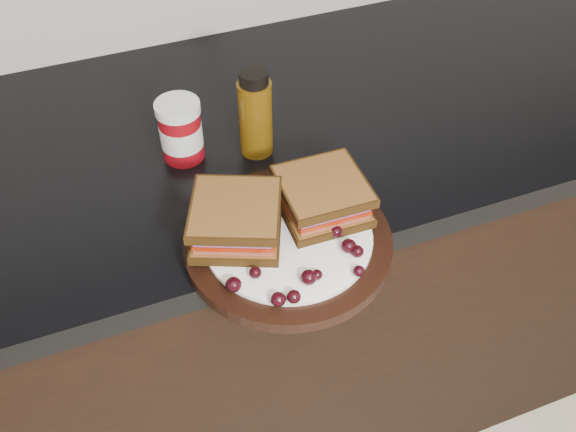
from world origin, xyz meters
name	(u,v)px	position (x,y,z in m)	size (l,w,h in m)	color
base_cabinets	(233,306)	(0.00, 1.70, 0.43)	(3.96, 0.58, 0.86)	black
countertop	(216,143)	(0.00, 1.70, 0.88)	(3.98, 0.60, 0.04)	black
plate	(288,242)	(0.02, 1.43, 0.91)	(0.28, 0.28, 0.02)	black
sandwich_left	(236,220)	(-0.04, 1.46, 0.95)	(0.12, 0.12, 0.05)	brown
sandwich_right	(322,196)	(0.08, 1.46, 0.95)	(0.11, 0.11, 0.05)	brown
grape_0	(234,285)	(-0.07, 1.37, 0.93)	(0.02, 0.02, 0.02)	black
grape_1	(255,273)	(-0.04, 1.38, 0.93)	(0.02, 0.02, 0.01)	black
grape_2	(278,299)	(-0.03, 1.33, 0.93)	(0.02, 0.02, 0.02)	black
grape_3	(294,297)	(-0.01, 1.33, 0.93)	(0.02, 0.02, 0.02)	black
grape_4	(309,277)	(0.02, 1.35, 0.93)	(0.02, 0.02, 0.02)	black
grape_5	(317,275)	(0.03, 1.35, 0.93)	(0.01, 0.01, 0.01)	black
grape_6	(359,271)	(0.08, 1.33, 0.93)	(0.02, 0.02, 0.01)	black
grape_7	(357,251)	(0.09, 1.36, 0.93)	(0.02, 0.02, 0.02)	black
grape_8	(349,246)	(0.09, 1.37, 0.93)	(0.02, 0.02, 0.02)	black
grape_9	(336,232)	(0.08, 1.40, 0.93)	(0.02, 0.02, 0.02)	black
grape_10	(343,202)	(0.11, 1.45, 0.93)	(0.02, 0.02, 0.02)	black
grape_11	(322,205)	(0.08, 1.46, 0.93)	(0.02, 0.02, 0.02)	black
grape_12	(309,196)	(0.07, 1.48, 0.93)	(0.02, 0.02, 0.02)	black
grape_13	(231,216)	(-0.04, 1.48, 0.93)	(0.02, 0.02, 0.01)	black
grape_14	(223,239)	(-0.06, 1.45, 0.93)	(0.02, 0.02, 0.02)	black
grape_15	(246,243)	(-0.04, 1.43, 0.93)	(0.02, 0.02, 0.02)	black
grape_16	(237,220)	(-0.03, 1.47, 0.93)	(0.02, 0.02, 0.01)	black
grape_17	(230,229)	(-0.05, 1.46, 0.93)	(0.02, 0.02, 0.02)	black
grape_18	(220,246)	(-0.07, 1.43, 0.93)	(0.02, 0.02, 0.02)	black
condiment_jar	(181,130)	(-0.06, 1.66, 0.95)	(0.07, 0.07, 0.10)	maroon
oil_bottle	(255,113)	(0.05, 1.64, 0.97)	(0.05, 0.05, 0.14)	#513408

